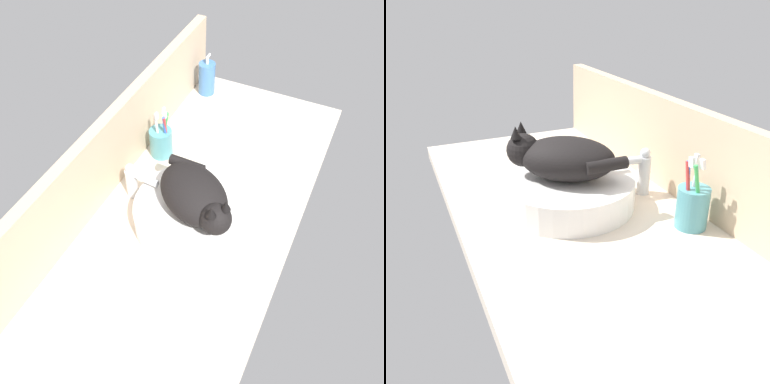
# 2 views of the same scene
# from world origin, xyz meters

# --- Properties ---
(ground_plane) EXTENTS (1.38, 0.62, 0.04)m
(ground_plane) POSITION_xyz_m (0.00, 0.00, -0.02)
(ground_plane) COLOR beige
(backsplash_panel) EXTENTS (1.38, 0.04, 0.26)m
(backsplash_panel) POSITION_xyz_m (0.00, 0.29, 0.13)
(backsplash_panel) COLOR #CCAD8C
(backsplash_panel) RESTS_ON ground_plane
(sink_basin) EXTENTS (0.36, 0.36, 0.08)m
(sink_basin) POSITION_xyz_m (-0.05, -0.02, 0.04)
(sink_basin) COLOR white
(sink_basin) RESTS_ON ground_plane
(cat) EXTENTS (0.28, 0.30, 0.14)m
(cat) POSITION_xyz_m (-0.06, -0.03, 0.14)
(cat) COLOR black
(cat) RESTS_ON sink_basin
(faucet) EXTENTS (0.04, 0.12, 0.14)m
(faucet) POSITION_xyz_m (-0.04, 0.20, 0.07)
(faucet) COLOR silver
(faucet) RESTS_ON ground_plane
(soap_dispenser) EXTENTS (0.07, 0.07, 0.16)m
(soap_dispenser) POSITION_xyz_m (0.57, 0.22, 0.07)
(soap_dispenser) COLOR #3F72B2
(soap_dispenser) RESTS_ON ground_plane
(toothbrush_cup) EXTENTS (0.08, 0.08, 0.19)m
(toothbrush_cup) POSITION_xyz_m (0.18, 0.21, 0.06)
(toothbrush_cup) COLOR teal
(toothbrush_cup) RESTS_ON ground_plane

